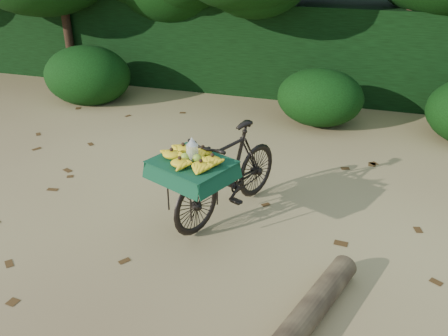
% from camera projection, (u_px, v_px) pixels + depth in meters
% --- Properties ---
extents(ground, '(80.00, 80.00, 0.00)m').
position_uv_depth(ground, '(122.00, 254.00, 5.01)').
color(ground, tan).
rests_on(ground, ground).
extents(vendor_bicycle, '(1.30, 1.94, 1.10)m').
position_uv_depth(vendor_bicycle, '(227.00, 172.00, 5.46)').
color(vendor_bicycle, black).
rests_on(vendor_bicycle, ground).
extents(hedge_backdrop, '(26.00, 1.80, 1.80)m').
position_uv_depth(hedge_backdrop, '(262.00, 43.00, 9.96)').
color(hedge_backdrop, black).
rests_on(hedge_backdrop, ground).
extents(bush_clumps, '(8.80, 1.70, 0.90)m').
position_uv_depth(bush_clumps, '(262.00, 95.00, 8.33)').
color(bush_clumps, black).
rests_on(bush_clumps, ground).
extents(leaf_litter, '(7.00, 7.30, 0.01)m').
position_uv_depth(leaf_litter, '(149.00, 221.00, 5.56)').
color(leaf_litter, '#442B12').
rests_on(leaf_litter, ground).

